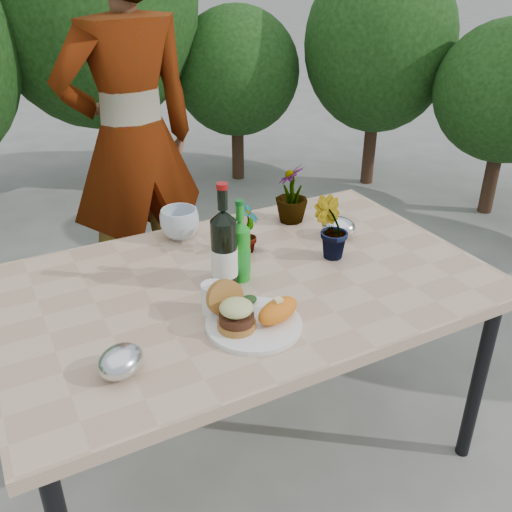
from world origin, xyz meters
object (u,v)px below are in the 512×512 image
dinner_plate (254,324)px  wine_bottle (224,251)px  patio_table (245,295)px  person (132,142)px

dinner_plate → wine_bottle: size_ratio=0.79×
dinner_plate → patio_table: bearing=68.9°
wine_bottle → person: person is taller
wine_bottle → person: 1.10m
dinner_plate → wine_bottle: bearing=84.9°
patio_table → dinner_plate: bearing=-111.1°
dinner_plate → wine_bottle: 0.27m
patio_table → wine_bottle: (-0.07, -0.00, 0.19)m
patio_table → person: 1.12m
patio_table → dinner_plate: size_ratio=5.71×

